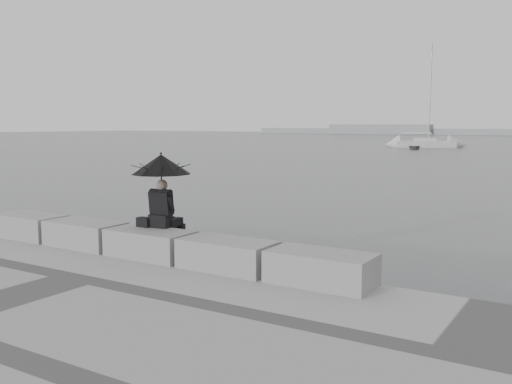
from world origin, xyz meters
The scene contains 10 objects.
ground centered at (0.00, 0.00, 0.00)m, with size 360.00×360.00×0.00m, color #434648.
stone_block_far_left centered at (-3.40, -0.45, 0.75)m, with size 1.60×0.80×0.50m, color gray.
stone_block_left centered at (-1.70, -0.45, 0.75)m, with size 1.60×0.80×0.50m, color gray.
stone_block_centre centered at (0.00, -0.45, 0.75)m, with size 1.60×0.80×0.50m, color gray.
stone_block_right centered at (1.70, -0.45, 0.75)m, with size 1.60×0.80×0.50m, color gray.
stone_block_far_right centered at (3.40, -0.45, 0.75)m, with size 1.60×0.80×0.50m, color gray.
seated_person centered at (-0.03, -0.09, 1.99)m, with size 1.11×1.11×1.39m.
bag centered at (-0.31, -0.25, 1.09)m, with size 0.28×0.16×0.18m, color black.
sailboat_left centered at (-12.67, 63.91, 0.53)m, with size 7.50×5.39×12.90m.
dinghy centered at (-12.21, 57.82, 0.25)m, with size 3.01×1.27×0.51m, color slate.
Camera 1 is at (6.96, -8.05, 2.90)m, focal length 40.00 mm.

